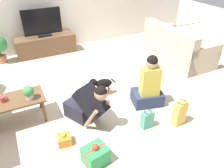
{
  "coord_description": "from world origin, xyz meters",
  "views": [
    {
      "loc": [
        -1.28,
        -3.29,
        2.43
      ],
      "look_at": [
        0.12,
        -0.47,
        0.45
      ],
      "focal_mm": 35.0,
      "sensor_mm": 36.0,
      "label": 1
    }
  ],
  "objects_px": {
    "dog": "(101,84)",
    "gift_bag_b": "(147,120)",
    "tv_console": "(46,45)",
    "gift_bag_a": "(180,113)",
    "gift_box_a": "(96,155)",
    "coffee_table": "(10,103)",
    "tv": "(43,24)",
    "sofa_right": "(177,48)",
    "gift_box_b": "(64,140)",
    "tabletop_plant": "(28,92)",
    "person_sitting": "(149,87)",
    "mug": "(3,99)",
    "person_kneeling": "(87,104)"
  },
  "relations": [
    {
      "from": "dog",
      "to": "gift_bag_b",
      "type": "height_order",
      "value": "dog"
    },
    {
      "from": "tv_console",
      "to": "gift_bag_a",
      "type": "relative_size",
      "value": 3.42
    },
    {
      "from": "dog",
      "to": "gift_box_a",
      "type": "xyz_separation_m",
      "value": [
        -0.71,
        -1.41,
        -0.11
      ]
    },
    {
      "from": "dog",
      "to": "coffee_table",
      "type": "bearing_deg",
      "value": -72.41
    },
    {
      "from": "tv",
      "to": "coffee_table",
      "type": "bearing_deg",
      "value": -112.99
    },
    {
      "from": "sofa_right",
      "to": "gift_box_b",
      "type": "relative_size",
      "value": 8.29
    },
    {
      "from": "tv",
      "to": "tabletop_plant",
      "type": "height_order",
      "value": "tv"
    },
    {
      "from": "tv",
      "to": "gift_bag_b",
      "type": "distance_m",
      "value": 3.69
    },
    {
      "from": "gift_bag_a",
      "to": "gift_bag_b",
      "type": "distance_m",
      "value": 0.53
    },
    {
      "from": "person_sitting",
      "to": "gift_box_b",
      "type": "relative_size",
      "value": 4.65
    },
    {
      "from": "tv_console",
      "to": "gift_box_b",
      "type": "relative_size",
      "value": 7.17
    },
    {
      "from": "gift_bag_b",
      "to": "mug",
      "type": "relative_size",
      "value": 2.6
    },
    {
      "from": "tv_console",
      "to": "person_sitting",
      "type": "distance_m",
      "value": 3.25
    },
    {
      "from": "person_sitting",
      "to": "mug",
      "type": "distance_m",
      "value": 2.35
    },
    {
      "from": "gift_box_a",
      "to": "tabletop_plant",
      "type": "height_order",
      "value": "tabletop_plant"
    },
    {
      "from": "gift_box_a",
      "to": "mug",
      "type": "xyz_separation_m",
      "value": [
        -0.95,
        1.31,
        0.35
      ]
    },
    {
      "from": "gift_box_b",
      "to": "tabletop_plant",
      "type": "relative_size",
      "value": 0.94
    },
    {
      "from": "tv_console",
      "to": "tabletop_plant",
      "type": "bearing_deg",
      "value": -106.59
    },
    {
      "from": "person_kneeling",
      "to": "tabletop_plant",
      "type": "height_order",
      "value": "person_kneeling"
    },
    {
      "from": "gift_box_a",
      "to": "gift_bag_a",
      "type": "relative_size",
      "value": 0.8
    },
    {
      "from": "gift_box_b",
      "to": "gift_bag_b",
      "type": "relative_size",
      "value": 0.67
    },
    {
      "from": "sofa_right",
      "to": "tabletop_plant",
      "type": "distance_m",
      "value": 3.68
    },
    {
      "from": "gift_box_a",
      "to": "person_kneeling",
      "type": "bearing_deg",
      "value": 75.57
    },
    {
      "from": "tv_console",
      "to": "dog",
      "type": "relative_size",
      "value": 2.9
    },
    {
      "from": "gift_bag_a",
      "to": "gift_bag_b",
      "type": "height_order",
      "value": "gift_bag_a"
    },
    {
      "from": "gift_bag_a",
      "to": "dog",
      "type": "bearing_deg",
      "value": 120.45
    },
    {
      "from": "gift_bag_a",
      "to": "gift_box_a",
      "type": "bearing_deg",
      "value": -176.15
    },
    {
      "from": "gift_box_a",
      "to": "gift_bag_b",
      "type": "distance_m",
      "value": 1.02
    },
    {
      "from": "person_sitting",
      "to": "mug",
      "type": "xyz_separation_m",
      "value": [
        -2.29,
        0.55,
        0.12
      ]
    },
    {
      "from": "person_kneeling",
      "to": "tabletop_plant",
      "type": "distance_m",
      "value": 0.92
    },
    {
      "from": "tv_console",
      "to": "gift_box_b",
      "type": "distance_m",
      "value": 3.34
    },
    {
      "from": "tv_console",
      "to": "gift_bag_b",
      "type": "xyz_separation_m",
      "value": [
        0.79,
        -3.55,
        -0.1
      ]
    },
    {
      "from": "person_sitting",
      "to": "gift_box_b",
      "type": "distance_m",
      "value": 1.66
    },
    {
      "from": "gift_box_a",
      "to": "gift_bag_b",
      "type": "height_order",
      "value": "gift_box_a"
    },
    {
      "from": "dog",
      "to": "mug",
      "type": "xyz_separation_m",
      "value": [
        -1.66,
        -0.1,
        0.24
      ]
    },
    {
      "from": "gift_bag_a",
      "to": "mug",
      "type": "distance_m",
      "value": 2.73
    },
    {
      "from": "sofa_right",
      "to": "coffee_table",
      "type": "bearing_deg",
      "value": 99.83
    },
    {
      "from": "person_kneeling",
      "to": "gift_box_b",
      "type": "height_order",
      "value": "person_kneeling"
    },
    {
      "from": "sofa_right",
      "to": "coffee_table",
      "type": "relative_size",
      "value": 1.71
    },
    {
      "from": "tv",
      "to": "dog",
      "type": "distance_m",
      "value": 2.51
    },
    {
      "from": "sofa_right",
      "to": "gift_bag_b",
      "type": "xyz_separation_m",
      "value": [
        -2.03,
        -1.72,
        -0.16
      ]
    },
    {
      "from": "person_kneeling",
      "to": "tv",
      "type": "bearing_deg",
      "value": 63.2
    },
    {
      "from": "person_kneeling",
      "to": "gift_bag_a",
      "type": "bearing_deg",
      "value": -55.26
    },
    {
      "from": "tv",
      "to": "tabletop_plant",
      "type": "relative_size",
      "value": 4.26
    },
    {
      "from": "gift_bag_a",
      "to": "tabletop_plant",
      "type": "distance_m",
      "value": 2.37
    },
    {
      "from": "person_kneeling",
      "to": "tv_console",
      "type": "bearing_deg",
      "value": 63.2
    },
    {
      "from": "sofa_right",
      "to": "gift_box_a",
      "type": "height_order",
      "value": "sofa_right"
    },
    {
      "from": "mug",
      "to": "person_sitting",
      "type": "bearing_deg",
      "value": -13.51
    },
    {
      "from": "coffee_table",
      "to": "person_kneeling",
      "type": "bearing_deg",
      "value": -25.9
    },
    {
      "from": "dog",
      "to": "gift_bag_a",
      "type": "xyz_separation_m",
      "value": [
        0.77,
        -1.31,
        -0.03
      ]
    }
  ]
}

